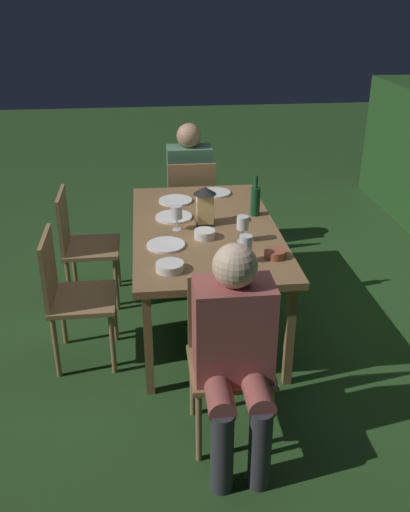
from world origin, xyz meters
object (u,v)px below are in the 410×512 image
object	(u,v)px
green_bottle_on_table	(255,200)
wine_glass_a	(177,213)
person_in_rust	(235,348)
plate_b	(174,217)
chair_head_near	(191,203)
lantern_centerpiece	(205,203)
plate_a	(166,245)
plate_c	(215,193)
wine_glass_b	(243,224)
person_in_green	(189,180)
wine_glass_c	(246,244)
plate_d	(176,200)
chair_side_left_b	(71,292)
chair_side_left_a	(82,242)
bowl_bread	(205,234)
bowl_olives	(170,266)
chair_head_far	(228,351)
bowl_salad	(275,253)
dining_table	(205,234)

from	to	relation	value
green_bottle_on_table	wine_glass_a	xyz separation A→B (m)	(0.21, -0.57, 0.01)
person_in_rust	plate_b	xyz separation A→B (m)	(-1.49, -0.20, 0.09)
chair_head_near	lantern_centerpiece	xyz separation A→B (m)	(1.04, 0.01, 0.38)
plate_a	plate_c	size ratio (longest dim) A/B	0.99
lantern_centerpiece	wine_glass_b	world-z (taller)	lantern_centerpiece
person_in_rust	wine_glass_b	bearing A→B (deg)	168.62
person_in_green	person_in_rust	world-z (taller)	same
wine_glass_c	plate_d	xyz separation A→B (m)	(-1.08, -0.34, -0.11)
wine_glass_c	plate_c	xyz separation A→B (m)	(-1.22, -0.02, -0.11)
chair_side_left_b	person_in_green	xyz separation A→B (m)	(-1.68, 0.87, 0.15)
chair_side_left_a	bowl_bread	xyz separation A→B (m)	(0.56, 0.85, 0.26)
lantern_centerpiece	bowl_olives	xyz separation A→B (m)	(0.67, -0.28, -0.12)
chair_head_near	bowl_olives	size ratio (longest dim) A/B	5.38
chair_side_left_a	lantern_centerpiece	xyz separation A→B (m)	(0.33, 0.88, 0.38)
chair_side_left_a	wine_glass_a	distance (m)	0.87
chair_head_far	plate_d	distance (m)	1.65
person_in_rust	wine_glass_a	world-z (taller)	person_in_rust
plate_c	wine_glass_b	bearing A→B (deg)	3.50
chair_head_far	green_bottle_on_table	bearing A→B (deg)	163.71
plate_a	plate_d	distance (m)	0.81
person_in_green	plate_c	bearing A→B (deg)	13.57
bowl_salad	bowl_bread	bearing A→B (deg)	-130.55
wine_glass_c	bowl_olives	size ratio (longest dim) A/B	1.05
chair_head_near	person_in_green	xyz separation A→B (m)	(-0.20, 0.00, 0.15)
plate_c	bowl_bread	distance (m)	0.86
chair_side_left_b	wine_glass_a	size ratio (longest dim) A/B	5.15
person_in_green	bowl_salad	size ratio (longest dim) A/B	8.73
plate_c	bowl_olives	xyz separation A→B (m)	(1.28, -0.42, 0.02)
dining_table	plate_b	size ratio (longest dim) A/B	6.63
green_bottle_on_table	plate_d	xyz separation A→B (m)	(-0.34, -0.54, -0.10)
wine_glass_c	plate_b	size ratio (longest dim) A/B	0.66
lantern_centerpiece	plate_d	bearing A→B (deg)	-159.87
person_in_rust	plate_d	world-z (taller)	person_in_rust
wine_glass_a	plate_c	distance (m)	0.78
chair_head_near	wine_glass_b	world-z (taller)	wine_glass_b
person_in_rust	plate_c	xyz separation A→B (m)	(-1.96, 0.15, 0.09)
chair_side_left_a	wine_glass_c	bearing A→B (deg)	48.18
plate_a	bowl_bread	distance (m)	0.27
person_in_rust	bowl_olives	world-z (taller)	person_in_rust
chair_head_near	wine_glass_b	distance (m)	1.42
wine_glass_a	plate_b	size ratio (longest dim) A/B	0.66
chair_side_left_b	bowl_olives	size ratio (longest dim) A/B	5.38
bowl_salad	green_bottle_on_table	bearing A→B (deg)	179.15
lantern_centerpiece	wine_glass_b	bearing A→B (deg)	33.04
chair_side_left_b	plate_d	xyz separation A→B (m)	(-0.91, 0.71, 0.24)
plate_b	bowl_bread	bearing A→B (deg)	25.54
plate_a	plate_b	size ratio (longest dim) A/B	0.93
chair_head_far	bowl_bread	world-z (taller)	chair_head_far
green_bottle_on_table	person_in_rust	bearing A→B (deg)	-14.24
person_in_green	wine_glass_c	distance (m)	1.87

